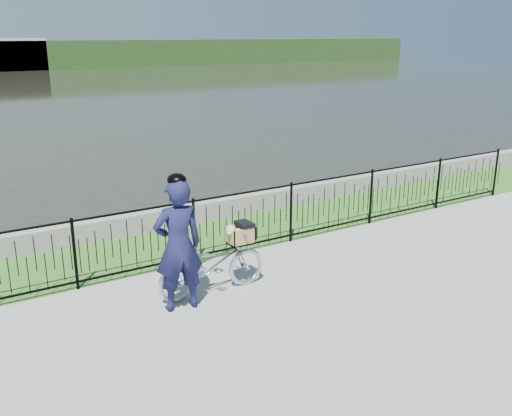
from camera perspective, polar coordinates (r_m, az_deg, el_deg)
ground at (r=9.10m, az=4.11°, el=-7.48°), size 120.00×120.00×0.00m
grass_strip at (r=11.15m, az=-3.73°, el=-2.72°), size 60.00×2.00×0.01m
quay_wall at (r=11.93m, az=-6.02°, el=-0.44°), size 60.00×0.30×0.40m
fence at (r=10.13m, az=-1.11°, el=-1.32°), size 14.00×0.06×1.15m
far_building_right at (r=66.11m, az=-23.03°, el=13.93°), size 6.00×3.00×3.20m
bicycle_rig at (r=8.61m, az=-4.32°, el=-5.53°), size 1.75×0.61×1.05m
cyclist at (r=8.00m, az=-7.79°, el=-3.62°), size 0.74×0.53×1.97m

